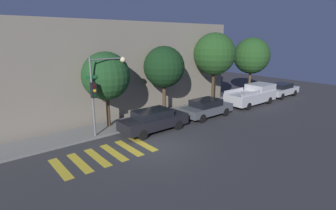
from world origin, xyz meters
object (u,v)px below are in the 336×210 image
sedan_middle (206,108)px  tree_far_end (214,54)px  sedan_near_corner (154,120)px  pickup_truck (252,95)px  tree_near_corner (106,76)px  sedan_far_end (281,89)px  tree_behind_truck (252,56)px  tree_midblock (164,67)px  traffic_light_pole (101,84)px

sedan_middle → tree_far_end: (3.58, 2.51, 3.84)m
sedan_near_corner → pickup_truck: 11.33m
tree_near_corner → tree_far_end: (10.67, 0.00, 1.00)m
sedan_far_end → tree_near_corner: bearing=172.3°
pickup_truck → sedan_far_end: pickup_truck is taller
tree_behind_truck → sedan_far_end: bearing=-50.6°
sedan_middle → tree_far_end: bearing=35.0°
tree_far_end → tree_behind_truck: size_ratio=1.07×
tree_near_corner → tree_midblock: 4.89m
tree_midblock → tree_near_corner: bearing=180.0°
tree_midblock → sedan_far_end: bearing=-10.4°
traffic_light_pole → tree_far_end: tree_far_end is taller
sedan_near_corner → tree_behind_truck: size_ratio=0.77×
sedan_near_corner → tree_behind_truck: bearing=9.8°
sedan_far_end → sedan_near_corner: bearing=180.0°
sedan_near_corner → tree_far_end: (8.68, 2.51, 3.81)m
traffic_light_pole → sedan_far_end: (19.54, -1.27, -2.60)m
tree_midblock → sedan_near_corner: bearing=-139.1°
traffic_light_pole → tree_far_end: (11.64, 1.24, 1.24)m
tree_midblock → tree_far_end: 5.83m
sedan_near_corner → sedan_far_end: (16.59, -0.00, -0.03)m
traffic_light_pole → sedan_near_corner: 4.11m
tree_midblock → tree_behind_truck: size_ratio=0.90×
sedan_middle → sedan_far_end: (11.48, -0.00, 0.00)m
traffic_light_pole → tree_near_corner: bearing=51.8°
traffic_light_pole → sedan_near_corner: (2.96, -1.27, -2.56)m
tree_behind_truck → tree_near_corner: bearing=180.0°
sedan_middle → tree_near_corner: tree_near_corner is taller
sedan_near_corner → sedan_middle: size_ratio=1.08×
sedan_middle → tree_far_end: size_ratio=0.67×
tree_far_end → tree_behind_truck: 5.86m
sedan_far_end → tree_near_corner: (-18.57, 2.51, 2.84)m
pickup_truck → tree_near_corner: tree_near_corner is taller
sedan_near_corner → tree_behind_truck: (14.53, 2.51, 3.40)m
traffic_light_pole → sedan_middle: (8.06, -1.27, -2.60)m
traffic_light_pole → tree_near_corner: (0.98, 1.24, 0.24)m
tree_far_end → pickup_truck: bearing=-43.5°
tree_midblock → tree_far_end: bearing=0.0°
sedan_far_end → tree_midblock: 14.25m
sedan_middle → tree_behind_truck: bearing=14.9°
tree_far_end → tree_behind_truck: (5.84, 0.00, -0.41)m
pickup_truck → tree_near_corner: size_ratio=1.04×
tree_near_corner → tree_behind_truck: tree_behind_truck is taller
sedan_near_corner → tree_behind_truck: tree_behind_truck is taller
tree_midblock → pickup_truck: bearing=-16.6°
sedan_far_end → pickup_truck: bearing=180.0°
tree_far_end → tree_behind_truck: bearing=0.0°
traffic_light_pole → tree_behind_truck: 17.55m
tree_near_corner → tree_midblock: (4.88, -0.00, 0.24)m
sedan_far_end → tree_behind_truck: tree_behind_truck is taller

